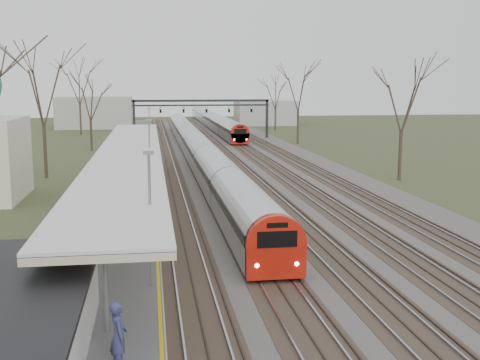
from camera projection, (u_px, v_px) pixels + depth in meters
The scene contains 9 objects.
track_bed at pixel (226, 164), 63.66m from camera, with size 24.00×160.00×0.22m.
platform at pixel (132, 191), 45.14m from camera, with size 3.50×69.00×1.00m, color #9E9B93.
canopy at pixel (129, 152), 40.19m from camera, with size 4.10×50.00×3.11m.
signal_gantry at pixel (202, 107), 92.18m from camera, with size 21.00×0.59×6.08m.
tree_west_far at pixel (42, 89), 53.04m from camera, with size 5.50×5.50×11.33m.
tree_east_far at pixel (403, 97), 51.83m from camera, with size 5.00×5.00×10.30m.
train_near at pixel (196, 145), 68.93m from camera, with size 2.62×90.21×3.05m.
train_far at pixel (212, 120), 118.22m from camera, with size 2.62×75.21×3.05m.
passenger at pixel (119, 336), 15.66m from camera, with size 0.69×0.45×1.89m, color navy.
Camera 1 is at (-7.63, -7.65, 8.44)m, focal length 45.00 mm.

